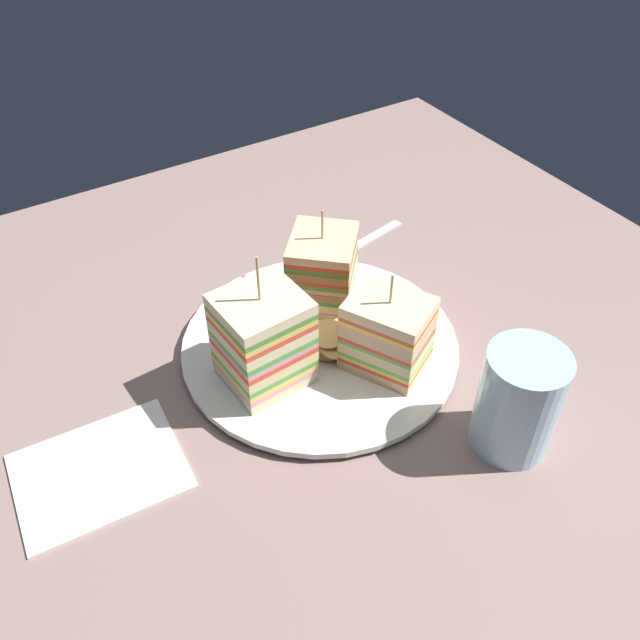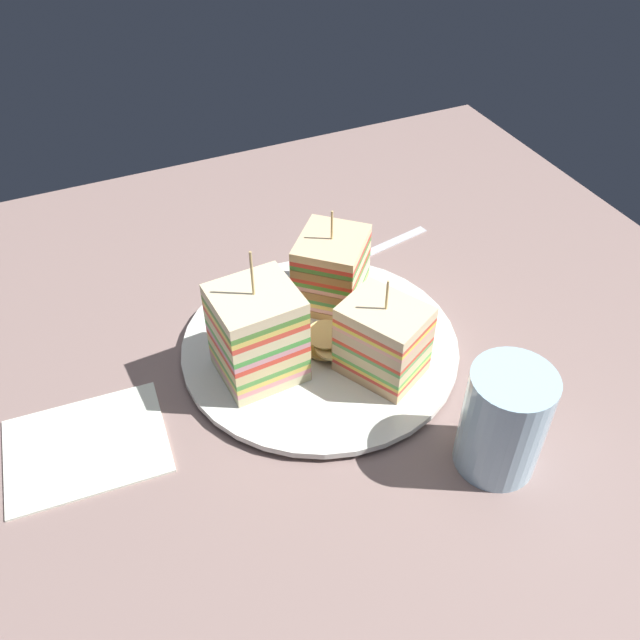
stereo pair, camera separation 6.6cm
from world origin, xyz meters
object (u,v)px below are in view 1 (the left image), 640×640
(sandwich_wedge_1, at_px, (387,334))
(sandwich_wedge_2, at_px, (322,269))
(sandwich_wedge_0, at_px, (263,339))
(napkin, at_px, (99,470))
(plate, at_px, (320,345))
(chip_pile, at_px, (339,340))
(drinking_glass, at_px, (516,407))
(spoon, at_px, (337,255))

(sandwich_wedge_1, xyz_separation_m, sandwich_wedge_2, (0.00, 0.12, 0.00))
(sandwich_wedge_0, distance_m, napkin, 0.18)
(sandwich_wedge_0, bearing_deg, plate, 5.98)
(sandwich_wedge_1, bearing_deg, sandwich_wedge_0, 38.20)
(chip_pile, bearing_deg, plate, 123.12)
(sandwich_wedge_0, distance_m, sandwich_wedge_2, 0.13)
(sandwich_wedge_2, distance_m, drinking_glass, 0.25)
(plate, bearing_deg, sandwich_wedge_2, 56.13)
(sandwich_wedge_0, relative_size, drinking_glass, 1.37)
(plate, height_order, sandwich_wedge_0, sandwich_wedge_0)
(drinking_glass, bearing_deg, sandwich_wedge_1, 109.50)
(chip_pile, relative_size, drinking_glass, 0.74)
(spoon, xyz_separation_m, drinking_glass, (-0.02, -0.31, 0.04))
(sandwich_wedge_0, bearing_deg, drinking_glass, -52.95)
(spoon, bearing_deg, sandwich_wedge_1, 59.27)
(sandwich_wedge_1, bearing_deg, napkin, 54.93)
(plate, relative_size, spoon, 1.86)
(chip_pile, bearing_deg, sandwich_wedge_2, 69.93)
(drinking_glass, bearing_deg, napkin, 153.68)
(plate, relative_size, napkin, 2.01)
(chip_pile, xyz_separation_m, napkin, (-0.25, -0.01, -0.02))
(sandwich_wedge_1, bearing_deg, chip_pile, 4.59)
(sandwich_wedge_1, relative_size, spoon, 0.73)
(spoon, bearing_deg, drinking_glass, 75.09)
(spoon, distance_m, napkin, 0.38)
(sandwich_wedge_0, xyz_separation_m, spoon, (0.17, 0.14, -0.06))
(sandwich_wedge_1, height_order, sandwich_wedge_2, sandwich_wedge_2)
(plate, bearing_deg, drinking_glass, -65.91)
(sandwich_wedge_1, distance_m, chip_pile, 0.06)
(plate, distance_m, sandwich_wedge_0, 0.09)
(plate, distance_m, sandwich_wedge_1, 0.08)
(napkin, bearing_deg, chip_pile, 1.92)
(chip_pile, xyz_separation_m, spoon, (0.09, 0.14, -0.02))
(spoon, bearing_deg, plate, 39.19)
(chip_pile, relative_size, napkin, 0.55)
(sandwich_wedge_2, xyz_separation_m, chip_pile, (-0.03, -0.08, -0.03))
(sandwich_wedge_2, height_order, napkin, sandwich_wedge_2)
(sandwich_wedge_0, height_order, sandwich_wedge_1, sandwich_wedge_0)
(sandwich_wedge_2, relative_size, chip_pile, 1.44)
(sandwich_wedge_2, height_order, drinking_glass, sandwich_wedge_2)
(chip_pile, bearing_deg, napkin, -178.08)
(drinking_glass, bearing_deg, chip_pile, 113.07)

